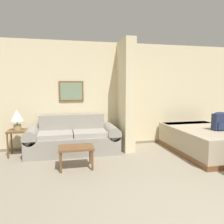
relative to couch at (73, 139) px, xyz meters
name	(u,v)px	position (x,y,z in m)	size (l,w,h in m)	color
wall_back	(126,95)	(1.41, 0.48, 0.98)	(7.64, 0.16, 2.60)	beige
wall_partition_pillar	(126,96)	(1.27, 0.03, 0.99)	(0.24, 0.80, 2.60)	beige
couch	(73,139)	(0.00, 0.00, 0.00)	(2.09, 0.84, 0.85)	gray
coffee_table	(76,150)	(0.01, -1.01, 0.04)	(0.64, 0.43, 0.41)	brown
side_table	(18,135)	(-1.19, 0.03, 0.15)	(0.41, 0.41, 0.57)	brown
table_lamp	(17,117)	(-1.19, 0.03, 0.55)	(0.29, 0.29, 0.45)	tan
bed	(206,140)	(2.99, -0.66, -0.03)	(1.44, 2.09, 0.56)	brown
backpack	(220,121)	(3.13, -0.92, 0.46)	(0.30, 0.20, 0.41)	#232D4C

